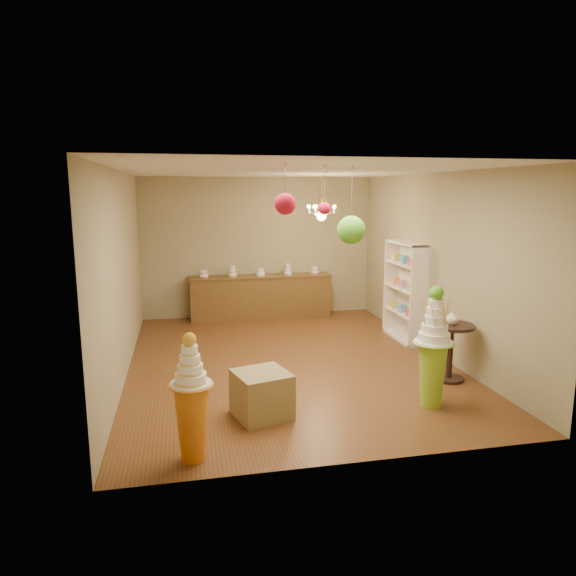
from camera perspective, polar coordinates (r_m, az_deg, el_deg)
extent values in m
plane|color=#5B3318|center=(8.38, 0.07, -8.07)|extent=(6.50, 6.50, 0.00)
plane|color=silver|center=(7.94, 0.08, 12.89)|extent=(6.50, 6.50, 0.00)
cube|color=gray|center=(11.20, -3.32, 4.54)|extent=(5.00, 0.04, 3.00)
cube|color=gray|center=(4.95, 7.77, -3.36)|extent=(5.00, 0.04, 3.00)
cube|color=gray|center=(7.91, -17.95, 1.48)|extent=(0.04, 6.50, 3.00)
cube|color=gray|center=(8.87, 16.10, 2.53)|extent=(0.04, 6.50, 3.00)
cone|color=#8DC02A|center=(6.82, 15.71, -9.26)|extent=(0.40, 0.40, 0.83)
cylinder|color=white|center=(6.69, 15.89, -5.80)|extent=(0.54, 0.54, 0.03)
cylinder|color=white|center=(6.67, 15.92, -5.24)|extent=(0.44, 0.44, 0.11)
cylinder|color=white|center=(6.64, 15.97, -4.35)|extent=(0.36, 0.36, 0.11)
cylinder|color=white|center=(6.62, 16.01, -3.46)|extent=(0.30, 0.30, 0.11)
cylinder|color=white|center=(6.59, 16.06, -2.55)|extent=(0.24, 0.24, 0.11)
cylinder|color=white|center=(6.57, 16.11, -1.64)|extent=(0.20, 0.20, 0.11)
sphere|color=#53A925|center=(6.55, 16.17, -0.54)|extent=(0.18, 0.18, 0.18)
cone|color=orange|center=(5.43, -10.58, -14.51)|extent=(0.45, 0.45, 0.80)
cylinder|color=white|center=(5.27, -10.74, -10.44)|extent=(0.54, 0.54, 0.03)
cylinder|color=white|center=(5.25, -10.76, -9.79)|extent=(0.40, 0.40, 0.10)
cylinder|color=white|center=(5.21, -10.80, -8.81)|extent=(0.32, 0.32, 0.10)
cylinder|color=white|center=(5.18, -10.84, -7.81)|extent=(0.26, 0.26, 0.10)
cylinder|color=white|center=(5.15, -10.87, -6.79)|extent=(0.21, 0.21, 0.10)
sphere|color=gold|center=(5.12, -10.92, -5.65)|extent=(0.14, 0.14, 0.14)
cube|color=olive|center=(6.34, -2.94, -11.73)|extent=(0.75, 0.75, 0.56)
cube|color=brown|center=(11.09, -3.05, -1.01)|extent=(3.00, 0.50, 0.90)
cube|color=brown|center=(11.01, -3.07, 1.31)|extent=(3.04, 0.54, 0.03)
cylinder|color=white|center=(10.88, -9.34, 1.58)|extent=(0.18, 0.18, 0.16)
cylinder|color=white|center=(10.92, -6.20, 1.90)|extent=(0.18, 0.18, 0.24)
cylinder|color=white|center=(10.99, -3.08, 1.79)|extent=(0.18, 0.18, 0.16)
cylinder|color=white|center=(11.09, -0.01, 2.10)|extent=(0.18, 0.18, 0.24)
cylinder|color=white|center=(11.23, 2.99, 1.98)|extent=(0.18, 0.18, 0.16)
cube|color=white|center=(9.67, 13.63, -0.32)|extent=(0.04, 1.20, 1.80)
cube|color=white|center=(9.68, 12.67, -2.68)|extent=(0.30, 1.14, 0.03)
cube|color=white|center=(9.59, 12.77, -0.07)|extent=(0.30, 1.14, 0.03)
cube|color=white|center=(9.52, 12.89, 2.60)|extent=(0.30, 1.14, 0.03)
cylinder|color=black|center=(7.92, 17.38, -9.55)|extent=(0.52, 0.52, 0.04)
cylinder|color=black|center=(7.79, 17.54, -6.90)|extent=(0.10, 0.10, 0.81)
cylinder|color=black|center=(7.69, 17.71, -4.01)|extent=(0.79, 0.79, 0.04)
imported|color=white|center=(7.66, 17.76, -3.15)|extent=(0.20, 0.20, 0.19)
cylinder|color=#3C312B|center=(5.53, -0.31, 11.59)|extent=(0.01, 0.01, 0.44)
sphere|color=#B6122D|center=(5.54, -0.31, 9.31)|extent=(0.23, 0.23, 0.23)
cylinder|color=#3C312B|center=(6.20, 7.10, 9.93)|extent=(0.01, 0.01, 0.76)
sphere|color=#53A925|center=(6.22, 7.02, 6.43)|extent=(0.34, 0.34, 0.34)
cylinder|color=#3C312B|center=(5.96, 4.09, 11.21)|extent=(0.01, 0.01, 0.50)
sphere|color=#B6122D|center=(5.96, 4.06, 8.82)|extent=(0.14, 0.14, 0.14)
cylinder|color=#E5BF50|center=(9.55, 3.77, 10.99)|extent=(0.02, 0.02, 0.50)
cylinder|color=#E5BF50|center=(9.56, 3.75, 9.19)|extent=(0.10, 0.10, 0.30)
sphere|color=#FFD48C|center=(9.56, 3.73, 7.99)|extent=(0.18, 0.18, 0.18)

